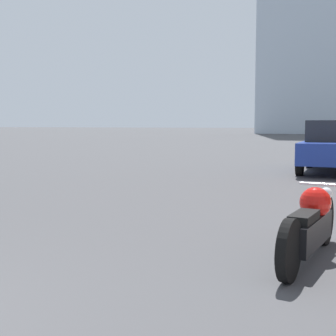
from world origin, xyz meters
name	(u,v)px	position (x,y,z in m)	size (l,w,h in m)	color
motorcycle	(311,225)	(3.57, 4.18, 0.40)	(0.62, 2.29, 0.81)	black
parked_car_blue	(332,146)	(2.96, 14.65, 0.84)	(1.97, 4.63, 1.66)	#1E3899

